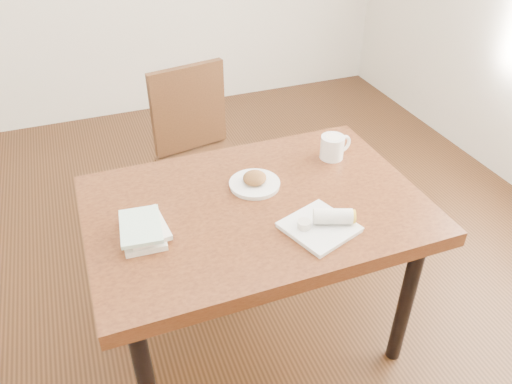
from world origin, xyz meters
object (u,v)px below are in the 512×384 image
object	(u,v)px
plate_scone	(255,182)
plate_burrito	(324,223)
chair_far	(200,148)
table	(256,220)
coffee_mug	(333,146)
book_stack	(143,229)

from	to	relation	value
plate_scone	plate_burrito	bearing A→B (deg)	-68.12
chair_far	plate_burrito	size ratio (longest dim) A/B	3.42
plate_scone	table	bearing A→B (deg)	-108.06
chair_far	coffee_mug	size ratio (longest dim) A/B	6.48
table	book_stack	world-z (taller)	book_stack
plate_scone	coffee_mug	size ratio (longest dim) A/B	1.36
plate_scone	book_stack	world-z (taller)	plate_scone
table	chair_far	distance (m)	0.81
chair_far	coffee_mug	distance (m)	0.78
chair_far	plate_scone	bearing A→B (deg)	-86.70
coffee_mug	plate_burrito	xyz separation A→B (m)	(-0.25, -0.41, -0.03)
coffee_mug	book_stack	distance (m)	0.88
chair_far	table	bearing A→B (deg)	-89.60
chair_far	plate_burrito	xyz separation A→B (m)	(0.17, -1.02, 0.22)
table	chair_far	size ratio (longest dim) A/B	1.30
table	coffee_mug	world-z (taller)	coffee_mug
chair_far	book_stack	distance (m)	0.96
chair_far	plate_burrito	bearing A→B (deg)	-80.44
plate_burrito	table	bearing A→B (deg)	126.70
chair_far	book_stack	size ratio (longest dim) A/B	4.31
coffee_mug	plate_burrito	distance (m)	0.49
table	plate_scone	size ratio (longest dim) A/B	6.23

